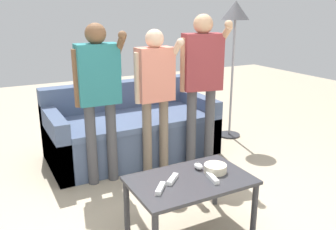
{
  "coord_description": "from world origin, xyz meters",
  "views": [
    {
      "loc": [
        -1.26,
        -2.16,
        1.62
      ],
      "look_at": [
        0.07,
        0.33,
        0.77
      ],
      "focal_mm": 38.17,
      "sensor_mm": 36.0,
      "label": 1
    }
  ],
  "objects_px": {
    "couch": "(131,130)",
    "floor_lamp": "(235,21)",
    "game_remote_wand_near": "(173,179)",
    "snack_bowl": "(215,168)",
    "coffee_table": "(190,186)",
    "player_right": "(202,73)",
    "game_remote_wand_spare": "(160,188)",
    "game_remote_wand_far": "(212,178)",
    "player_left": "(99,86)",
    "player_center": "(155,85)",
    "game_remote_nunchuk": "(198,166)"
  },
  "relations": [
    {
      "from": "floor_lamp",
      "to": "game_remote_wand_near",
      "type": "height_order",
      "value": "floor_lamp"
    },
    {
      "from": "floor_lamp",
      "to": "player_left",
      "type": "bearing_deg",
      "value": -166.01
    },
    {
      "from": "coffee_table",
      "to": "snack_bowl",
      "type": "height_order",
      "value": "snack_bowl"
    },
    {
      "from": "snack_bowl",
      "to": "player_left",
      "type": "height_order",
      "value": "player_left"
    },
    {
      "from": "couch",
      "to": "player_center",
      "type": "bearing_deg",
      "value": -83.72
    },
    {
      "from": "game_remote_wand_near",
      "to": "player_right",
      "type": "bearing_deg",
      "value": 48.28
    },
    {
      "from": "couch",
      "to": "floor_lamp",
      "type": "distance_m",
      "value": 1.81
    },
    {
      "from": "snack_bowl",
      "to": "game_remote_wand_near",
      "type": "xyz_separation_m",
      "value": [
        -0.35,
        0.02,
        -0.01
      ]
    },
    {
      "from": "snack_bowl",
      "to": "player_center",
      "type": "relative_size",
      "value": 0.12
    },
    {
      "from": "floor_lamp",
      "to": "game_remote_wand_near",
      "type": "distance_m",
      "value": 2.5
    },
    {
      "from": "game_remote_wand_far",
      "to": "couch",
      "type": "bearing_deg",
      "value": 87.87
    },
    {
      "from": "player_left",
      "to": "couch",
      "type": "bearing_deg",
      "value": 45.57
    },
    {
      "from": "game_remote_nunchuk",
      "to": "player_center",
      "type": "distance_m",
      "value": 1.07
    },
    {
      "from": "player_center",
      "to": "game_remote_wand_spare",
      "type": "relative_size",
      "value": 10.43
    },
    {
      "from": "couch",
      "to": "game_remote_wand_spare",
      "type": "distance_m",
      "value": 1.72
    },
    {
      "from": "player_left",
      "to": "floor_lamp",
      "type": "bearing_deg",
      "value": 13.99
    },
    {
      "from": "player_center",
      "to": "game_remote_wand_far",
      "type": "xyz_separation_m",
      "value": [
        -0.12,
        -1.16,
        -0.45
      ]
    },
    {
      "from": "floor_lamp",
      "to": "game_remote_wand_near",
      "type": "bearing_deg",
      "value": -137.92
    },
    {
      "from": "game_remote_wand_near",
      "to": "game_remote_wand_spare",
      "type": "relative_size",
      "value": 1.01
    },
    {
      "from": "player_center",
      "to": "player_right",
      "type": "height_order",
      "value": "player_right"
    },
    {
      "from": "coffee_table",
      "to": "game_remote_wand_near",
      "type": "relative_size",
      "value": 6.29
    },
    {
      "from": "coffee_table",
      "to": "player_left",
      "type": "height_order",
      "value": "player_left"
    },
    {
      "from": "game_remote_wand_far",
      "to": "game_remote_wand_near",
      "type": "bearing_deg",
      "value": 155.74
    },
    {
      "from": "couch",
      "to": "player_right",
      "type": "xyz_separation_m",
      "value": [
        0.55,
        -0.59,
        0.7
      ]
    },
    {
      "from": "couch",
      "to": "floor_lamp",
      "type": "xyz_separation_m",
      "value": [
        1.37,
        -0.04,
        1.18
      ]
    },
    {
      "from": "coffee_table",
      "to": "player_right",
      "type": "height_order",
      "value": "player_right"
    },
    {
      "from": "floor_lamp",
      "to": "game_remote_wand_spare",
      "type": "bearing_deg",
      "value": -138.68
    },
    {
      "from": "player_center",
      "to": "game_remote_wand_far",
      "type": "bearing_deg",
      "value": -95.92
    },
    {
      "from": "snack_bowl",
      "to": "player_center",
      "type": "distance_m",
      "value": 1.15
    },
    {
      "from": "player_left",
      "to": "game_remote_wand_spare",
      "type": "height_order",
      "value": "player_left"
    },
    {
      "from": "game_remote_wand_far",
      "to": "player_left",
      "type": "bearing_deg",
      "value": 110.27
    },
    {
      "from": "coffee_table",
      "to": "game_remote_wand_near",
      "type": "xyz_separation_m",
      "value": [
        -0.13,
        0.03,
        0.07
      ]
    },
    {
      "from": "player_right",
      "to": "game_remote_nunchuk",
      "type": "bearing_deg",
      "value": -123.99
    },
    {
      "from": "floor_lamp",
      "to": "player_center",
      "type": "bearing_deg",
      "value": -159.81
    },
    {
      "from": "player_right",
      "to": "game_remote_wand_far",
      "type": "xyz_separation_m",
      "value": [
        -0.62,
        -1.1,
        -0.53
      ]
    },
    {
      "from": "player_right",
      "to": "player_left",
      "type": "bearing_deg",
      "value": 175.67
    },
    {
      "from": "snack_bowl",
      "to": "game_remote_nunchuk",
      "type": "bearing_deg",
      "value": 129.09
    },
    {
      "from": "player_left",
      "to": "game_remote_wand_near",
      "type": "height_order",
      "value": "player_left"
    },
    {
      "from": "snack_bowl",
      "to": "game_remote_wand_far",
      "type": "relative_size",
      "value": 1.07
    },
    {
      "from": "game_remote_nunchuk",
      "to": "game_remote_wand_near",
      "type": "bearing_deg",
      "value": -163.24
    },
    {
      "from": "snack_bowl",
      "to": "game_remote_wand_spare",
      "type": "relative_size",
      "value": 1.23
    },
    {
      "from": "snack_bowl",
      "to": "game_remote_wand_spare",
      "type": "xyz_separation_m",
      "value": [
        -0.49,
        -0.06,
        -0.01
      ]
    },
    {
      "from": "coffee_table",
      "to": "player_left",
      "type": "xyz_separation_m",
      "value": [
        -0.31,
        1.09,
        0.56
      ]
    },
    {
      "from": "coffee_table",
      "to": "game_remote_nunchuk",
      "type": "bearing_deg",
      "value": 38.92
    },
    {
      "from": "coffee_table",
      "to": "game_remote_wand_far",
      "type": "height_order",
      "value": "game_remote_wand_far"
    },
    {
      "from": "coffee_table",
      "to": "player_right",
      "type": "relative_size",
      "value": 0.56
    },
    {
      "from": "game_remote_wand_spare",
      "to": "game_remote_wand_far",
      "type": "bearing_deg",
      "value": -5.45
    },
    {
      "from": "couch",
      "to": "player_left",
      "type": "height_order",
      "value": "player_left"
    },
    {
      "from": "player_center",
      "to": "game_remote_wand_near",
      "type": "relative_size",
      "value": 10.31
    },
    {
      "from": "game_remote_wand_far",
      "to": "floor_lamp",
      "type": "bearing_deg",
      "value": 48.96
    }
  ]
}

